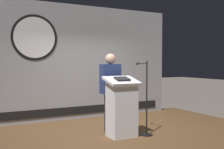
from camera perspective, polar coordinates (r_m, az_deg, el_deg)
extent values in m
plane|color=#6B6056|center=(5.94, 1.07, -14.74)|extent=(40.00, 40.00, 0.00)
cube|color=brown|center=(5.90, 1.07, -13.35)|extent=(6.40, 4.00, 0.30)
cube|color=#9E9EA3|center=(7.34, -6.03, 2.51)|extent=(5.12, 0.10, 2.92)
cylinder|color=black|center=(6.93, -15.45, 7.26)|extent=(1.09, 0.02, 1.09)
cylinder|color=white|center=(6.93, -15.45, 7.26)|extent=(0.97, 0.02, 0.97)
cube|color=black|center=(7.39, -5.81, -7.15)|extent=(4.61, 0.02, 0.20)
cube|color=silver|center=(5.53, 1.98, -7.13)|extent=(0.52, 0.40, 1.07)
cube|color=silver|center=(5.47, 1.99, -1.29)|extent=(0.64, 0.50, 0.17)
cube|color=black|center=(5.45, 2.10, -0.83)|extent=(0.28, 0.20, 0.07)
cylinder|color=black|center=(5.97, -0.34, -7.70)|extent=(0.26, 0.26, 0.80)
cube|color=navy|center=(5.89, -0.34, -0.88)|extent=(0.40, 0.24, 0.62)
sphere|color=tan|center=(5.88, -0.34, 3.20)|extent=(0.22, 0.22, 0.22)
cylinder|color=black|center=(5.78, 7.03, -12.03)|extent=(0.24, 0.24, 0.02)
cylinder|color=black|center=(5.64, 7.07, -4.81)|extent=(0.03, 0.03, 1.49)
cylinder|color=black|center=(5.73, 6.12, 2.27)|extent=(0.02, 0.34, 0.02)
sphere|color=#262626|center=(5.88, 5.17, 2.28)|extent=(0.07, 0.07, 0.07)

